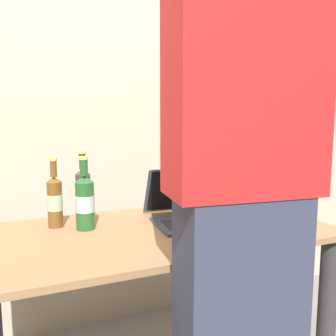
{
  "coord_description": "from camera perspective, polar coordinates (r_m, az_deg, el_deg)",
  "views": [
    {
      "loc": [
        -0.59,
        -1.45,
        1.22
      ],
      "look_at": [
        0.05,
        0.0,
        0.98
      ],
      "focal_mm": 42.56,
      "sensor_mm": 36.0,
      "label": 1
    }
  ],
  "objects": [
    {
      "name": "desk",
      "position": [
        1.69,
        -1.57,
        -13.83
      ],
      "size": [
        1.4,
        0.72,
        0.73
      ],
      "color": "olive",
      "rests_on": "ground"
    },
    {
      "name": "laptop",
      "position": [
        1.76,
        3.31,
        -5.92
      ],
      "size": [
        0.38,
        0.39,
        0.22
      ],
      "color": "#383D4C",
      "rests_on": "desk"
    },
    {
      "name": "beer_bottle_green",
      "position": [
        1.65,
        -11.81,
        -4.66
      ],
      "size": [
        0.08,
        0.08,
        0.3
      ],
      "color": "#1E5123",
      "rests_on": "desk"
    },
    {
      "name": "beer_bottle_dark",
      "position": [
        1.82,
        -12.05,
        -3.37
      ],
      "size": [
        0.07,
        0.07,
        0.3
      ],
      "color": "#333333",
      "rests_on": "desk"
    },
    {
      "name": "beer_bottle_brown",
      "position": [
        1.71,
        -15.91,
        -4.46
      ],
      "size": [
        0.06,
        0.06,
        0.29
      ],
      "color": "brown",
      "rests_on": "desk"
    },
    {
      "name": "person_figure",
      "position": [
        1.15,
        10.56,
        -4.52
      ],
      "size": [
        0.45,
        0.32,
        1.86
      ],
      "color": "#2D3347",
      "rests_on": "ground"
    },
    {
      "name": "back_wall",
      "position": [
        2.24,
        -8.63,
        10.48
      ],
      "size": [
        6.0,
        0.1,
        2.6
      ],
      "primitive_type": "cube",
      "color": "tan",
      "rests_on": "ground"
    }
  ]
}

